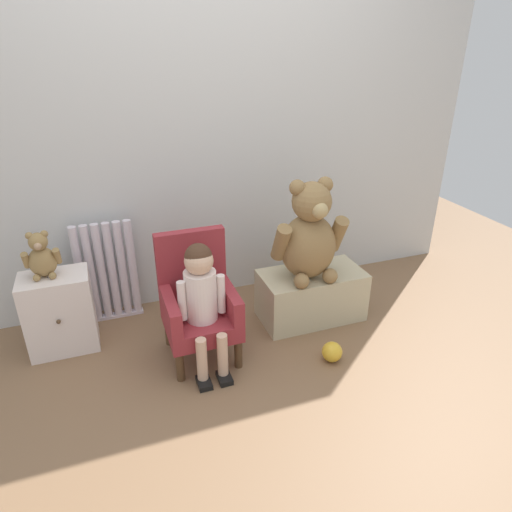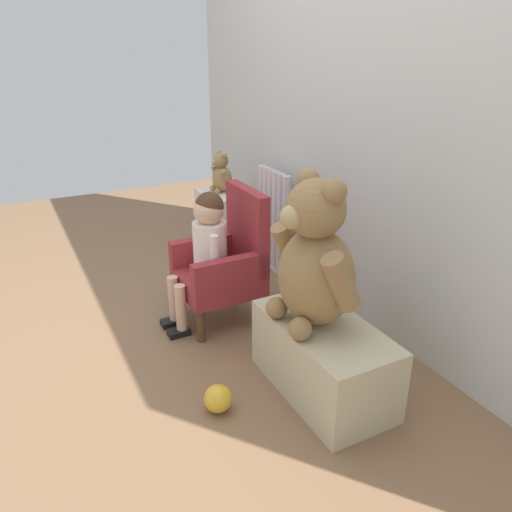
{
  "view_description": "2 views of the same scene",
  "coord_description": "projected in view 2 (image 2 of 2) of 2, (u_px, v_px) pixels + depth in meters",
  "views": [
    {
      "loc": [
        -0.64,
        -1.56,
        1.64
      ],
      "look_at": [
        0.12,
        0.54,
        0.56
      ],
      "focal_mm": 32.0,
      "sensor_mm": 36.0,
      "label": 1
    },
    {
      "loc": [
        1.96,
        -0.38,
        1.37
      ],
      "look_at": [
        0.1,
        0.58,
        0.47
      ],
      "focal_mm": 35.0,
      "sensor_mm": 36.0,
      "label": 2
    }
  ],
  "objects": [
    {
      "name": "back_wall",
      "position": [
        367.0,
        82.0,
        2.34
      ],
      "size": [
        3.8,
        0.05,
        2.4
      ],
      "primitive_type": "cube",
      "color": "silver",
      "rests_on": "ground_plane"
    },
    {
      "name": "child_armchair",
      "position": [
        227.0,
        262.0,
        2.58
      ],
      "size": [
        0.38,
        0.4,
        0.7
      ],
      "color": "maroon",
      "rests_on": "ground_plane"
    },
    {
      "name": "radiator",
      "position": [
        273.0,
        221.0,
        3.17
      ],
      "size": [
        0.37,
        0.05,
        0.65
      ],
      "color": "silver",
      "rests_on": "ground_plane"
    },
    {
      "name": "large_teddy_bear",
      "position": [
        315.0,
        261.0,
        1.94
      ],
      "size": [
        0.45,
        0.31,
        0.62
      ],
      "color": "olive",
      "rests_on": "low_bench"
    },
    {
      "name": "toy_ball",
      "position": [
        218.0,
        399.0,
        2.0
      ],
      "size": [
        0.11,
        0.11,
        0.11
      ],
      "primitive_type": "sphere",
      "color": "gold",
      "rests_on": "ground_plane"
    },
    {
      "name": "small_dresser",
      "position": [
        223.0,
        227.0,
        3.34
      ],
      "size": [
        0.37,
        0.27,
        0.47
      ],
      "color": "silver",
      "rests_on": "ground_plane"
    },
    {
      "name": "small_teddy_bear",
      "position": [
        222.0,
        174.0,
        3.24
      ],
      "size": [
        0.19,
        0.13,
        0.26
      ],
      "color": "olive",
      "rests_on": "small_dresser"
    },
    {
      "name": "low_bench",
      "position": [
        323.0,
        358.0,
        2.08
      ],
      "size": [
        0.65,
        0.34,
        0.32
      ],
      "primitive_type": "cube",
      "color": "#BEB38F",
      "rests_on": "ground_plane"
    },
    {
      "name": "child_figure",
      "position": [
        206.0,
        241.0,
        2.48
      ],
      "size": [
        0.25,
        0.35,
        0.71
      ],
      "color": "silver",
      "rests_on": "ground_plane"
    },
    {
      "name": "ground_plane",
      "position": [
        134.0,
        365.0,
        2.3
      ],
      "size": [
        6.0,
        6.0,
        0.0
      ],
      "primitive_type": "plane",
      "color": "brown"
    }
  ]
}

